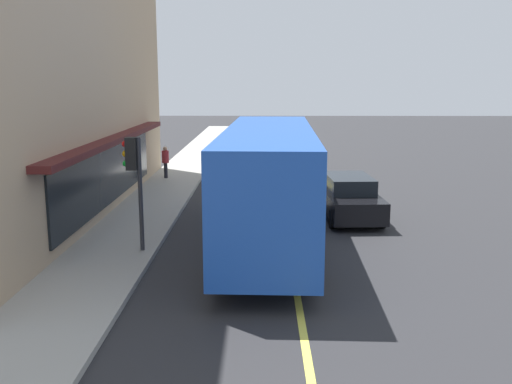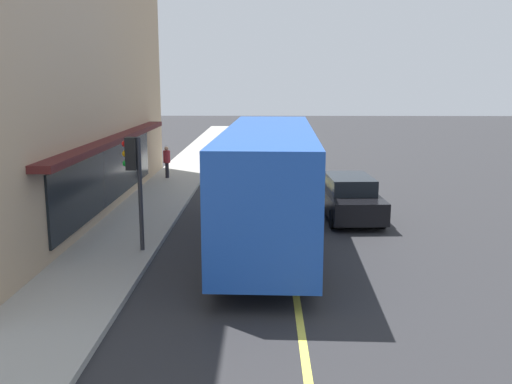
{
  "view_description": "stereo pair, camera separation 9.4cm",
  "coord_description": "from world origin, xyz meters",
  "px_view_note": "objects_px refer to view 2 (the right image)",
  "views": [
    {
      "loc": [
        -19.58,
        0.82,
        4.89
      ],
      "look_at": [
        -2.9,
        1.0,
        1.6
      ],
      "focal_mm": 39.96,
      "sensor_mm": 36.0,
      "label": 1
    },
    {
      "loc": [
        -19.57,
        0.72,
        4.89
      ],
      "look_at": [
        -2.9,
        1.0,
        1.6
      ],
      "focal_mm": 39.96,
      "sensor_mm": 36.0,
      "label": 2
    }
  ],
  "objects_px": {
    "traffic_light": "(134,167)",
    "car_black": "(350,198)",
    "bus": "(269,179)",
    "pedestrian_mid_block": "(167,159)"
  },
  "relations": [
    {
      "from": "traffic_light",
      "to": "car_black",
      "type": "distance_m",
      "value": 8.24
    },
    {
      "from": "traffic_light",
      "to": "bus",
      "type": "bearing_deg",
      "value": -71.91
    },
    {
      "from": "bus",
      "to": "traffic_light",
      "type": "distance_m",
      "value": 3.99
    },
    {
      "from": "traffic_light",
      "to": "car_black",
      "type": "height_order",
      "value": "traffic_light"
    },
    {
      "from": "traffic_light",
      "to": "pedestrian_mid_block",
      "type": "distance_m",
      "value": 12.24
    },
    {
      "from": "bus",
      "to": "pedestrian_mid_block",
      "type": "bearing_deg",
      "value": 24.46
    },
    {
      "from": "bus",
      "to": "traffic_light",
      "type": "xyz_separation_m",
      "value": [
        -1.23,
        3.75,
        0.55
      ]
    },
    {
      "from": "bus",
      "to": "car_black",
      "type": "xyz_separation_m",
      "value": [
        3.28,
        -2.91,
        -1.24
      ]
    },
    {
      "from": "traffic_light",
      "to": "pedestrian_mid_block",
      "type": "relative_size",
      "value": 2.06
    },
    {
      "from": "car_black",
      "to": "traffic_light",
      "type": "bearing_deg",
      "value": 124.05
    }
  ]
}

